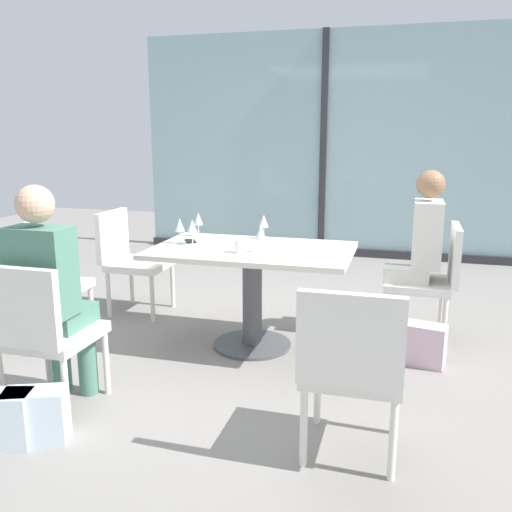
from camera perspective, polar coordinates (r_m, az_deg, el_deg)
The scene contains 20 objects.
ground_plane at distance 4.04m, azimuth -0.38°, elevation -9.33°, with size 12.00×12.00×0.00m, color gray.
window_wall_backdrop at distance 6.88m, azimuth 7.04°, elevation 10.17°, with size 4.60×0.10×2.70m.
dining_table_main at distance 3.87m, azimuth -0.40°, elevation -1.73°, with size 1.39×0.86×0.73m.
chair_front_left at distance 3.17m, azimuth -21.55°, elevation -7.03°, with size 0.46×0.50×0.87m.
chair_far_right at distance 4.22m, azimuth 17.79°, elevation -1.90°, with size 0.50×0.46×0.87m.
chair_far_left at distance 4.78m, azimuth -13.06°, elevation 0.09°, with size 0.50×0.46×0.87m.
chair_front_right at distance 2.58m, azimuth 9.98°, elevation -10.89°, with size 0.46×0.50×0.87m.
chair_side_end at distance 4.28m, azimuth -21.80°, elevation -2.01°, with size 0.50×0.46×0.87m.
person_front_left at distance 3.20m, azimuth -20.69°, elevation -2.99°, with size 0.34×0.39×1.26m.
person_far_right at distance 4.17m, azimuth 16.48°, elevation 0.90°, with size 0.39×0.34×1.26m.
wine_glass_0 at distance 3.99m, azimuth -7.95°, elevation 3.15°, with size 0.07×0.07×0.18m.
wine_glass_1 at distance 3.66m, azimuth 0.49°, elevation 2.39°, with size 0.07×0.07×0.18m.
wine_glass_2 at distance 4.13m, azimuth 0.81°, elevation 3.60°, with size 0.07×0.07×0.18m.
wine_glass_3 at distance 4.26m, azimuth -6.03°, elevation 3.82°, with size 0.07×0.07×0.18m.
wine_glass_4 at distance 3.94m, azimuth -6.65°, elevation 3.06°, with size 0.07×0.07×0.18m.
coffee_cup at distance 3.66m, azimuth -1.69°, elevation 1.01°, with size 0.08×0.08×0.09m, color white.
cell_phone_on_table at distance 4.07m, azimuth -6.84°, elevation 1.55°, with size 0.07×0.14×0.01m, color black.
handbag_0 at distance 3.05m, azimuth -21.94°, elevation -15.23°, with size 0.30×0.16×0.28m, color silver.
handbag_1 at distance 3.86m, azimuth 16.90°, elevation -8.78°, with size 0.30×0.16×0.28m, color beige.
handbag_2 at distance 3.09m, azimuth -25.02°, elevation -15.16°, with size 0.30×0.16×0.28m, color silver.
Camera 1 is at (1.03, -3.60, 1.53)m, focal length 38.42 mm.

